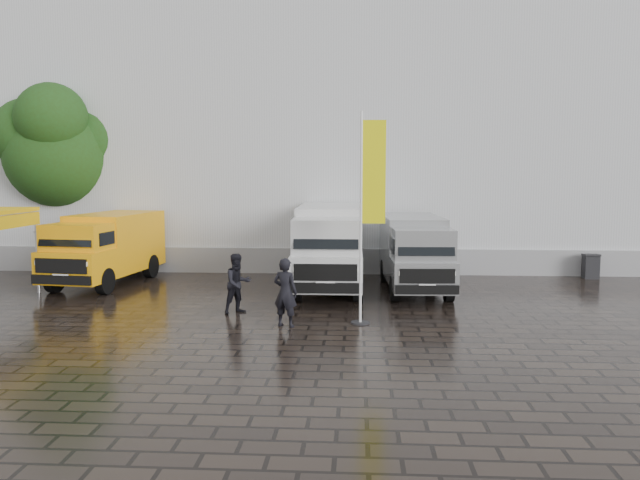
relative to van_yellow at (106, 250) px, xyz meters
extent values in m
plane|color=black|center=(9.12, -5.14, -1.25)|extent=(120.00, 120.00, 0.00)
cube|color=silver|center=(11.12, 10.86, 4.75)|extent=(44.00, 16.00, 12.00)
cube|color=gray|center=(11.12, 2.81, -0.75)|extent=(44.00, 0.15, 1.00)
cylinder|color=silver|center=(-1.61, -1.69, 0.10)|extent=(0.10, 0.10, 2.69)
cylinder|color=black|center=(9.04, -5.28, -1.23)|extent=(0.50, 0.50, 0.04)
cylinder|color=white|center=(9.04, -5.28, 1.52)|extent=(0.07, 0.07, 5.54)
cube|color=yellow|center=(9.37, -5.28, 2.74)|extent=(0.60, 0.03, 2.66)
cylinder|color=black|center=(-3.19, 3.38, 0.71)|extent=(0.55, 0.55, 3.91)
sphere|color=#203E13|center=(-3.19, 3.38, 3.44)|extent=(4.30, 4.30, 4.30)
sphere|color=#203E13|center=(-3.79, 4.28, 5.20)|extent=(2.53, 2.53, 2.53)
cube|color=black|center=(17.73, 2.28, -0.78)|extent=(0.58, 0.58, 0.93)
imported|color=black|center=(7.10, -5.74, -0.35)|extent=(0.76, 0.62, 1.80)
imported|color=black|center=(5.57, -4.26, -0.40)|extent=(1.05, 1.03, 1.70)
camera|label=1|loc=(8.95, -21.49, 2.74)|focal=35.00mm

